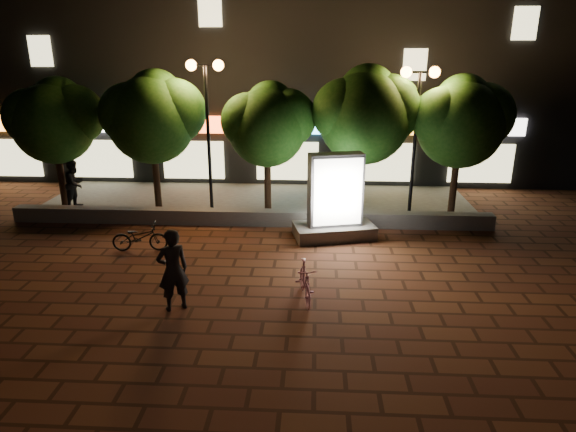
# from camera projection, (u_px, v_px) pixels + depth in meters

# --- Properties ---
(ground) EXTENTS (80.00, 80.00, 0.00)m
(ground) POSITION_uv_depth(u_px,v_px,m) (229.00, 276.00, 12.94)
(ground) COLOR #58301B
(ground) RESTS_ON ground
(retaining_wall) EXTENTS (16.00, 0.45, 0.50)m
(retaining_wall) POSITION_uv_depth(u_px,v_px,m) (249.00, 217.00, 16.65)
(retaining_wall) COLOR slate
(retaining_wall) RESTS_ON ground
(sidewalk) EXTENTS (16.00, 5.00, 0.08)m
(sidewalk) POSITION_uv_depth(u_px,v_px,m) (258.00, 202.00, 19.08)
(sidewalk) COLOR slate
(sidewalk) RESTS_ON ground
(building_block) EXTENTS (28.00, 8.12, 11.30)m
(building_block) POSITION_uv_depth(u_px,v_px,m) (271.00, 62.00, 23.64)
(building_block) COLOR black
(building_block) RESTS_ON ground
(tree_far_left) EXTENTS (3.36, 2.80, 4.63)m
(tree_far_left) POSITION_uv_depth(u_px,v_px,m) (55.00, 118.00, 17.43)
(tree_far_left) COLOR black
(tree_far_left) RESTS_ON sidewalk
(tree_left) EXTENTS (3.60, 3.00, 4.89)m
(tree_left) POSITION_uv_depth(u_px,v_px,m) (153.00, 114.00, 17.20)
(tree_left) COLOR black
(tree_left) RESTS_ON sidewalk
(tree_mid) EXTENTS (3.24, 2.70, 4.50)m
(tree_mid) POSITION_uv_depth(u_px,v_px,m) (269.00, 122.00, 17.06)
(tree_mid) COLOR black
(tree_mid) RESTS_ON sidewalk
(tree_right) EXTENTS (3.72, 3.10, 5.07)m
(tree_right) POSITION_uv_depth(u_px,v_px,m) (366.00, 112.00, 16.77)
(tree_right) COLOR black
(tree_right) RESTS_ON sidewalk
(tree_far_right) EXTENTS (3.48, 2.90, 4.76)m
(tree_far_right) POSITION_uv_depth(u_px,v_px,m) (462.00, 119.00, 16.66)
(tree_far_right) COLOR black
(tree_far_right) RESTS_ON sidewalk
(street_lamp_left) EXTENTS (1.26, 0.36, 5.18)m
(street_lamp_left) POSITION_uv_depth(u_px,v_px,m) (206.00, 98.00, 16.66)
(street_lamp_left) COLOR black
(street_lamp_left) RESTS_ON sidewalk
(street_lamp_right) EXTENTS (1.26, 0.36, 4.98)m
(street_lamp_right) POSITION_uv_depth(u_px,v_px,m) (418.00, 103.00, 16.33)
(street_lamp_right) COLOR black
(street_lamp_right) RESTS_ON sidewalk
(ad_kiosk) EXTENTS (2.66, 1.76, 2.65)m
(ad_kiosk) POSITION_uv_depth(u_px,v_px,m) (335.00, 204.00, 15.28)
(ad_kiosk) COLOR slate
(ad_kiosk) RESTS_ON ground
(scooter_pink) EXTENTS (0.68, 1.58, 0.92)m
(scooter_pink) POSITION_uv_depth(u_px,v_px,m) (305.00, 282.00, 11.58)
(scooter_pink) COLOR #C67B9A
(scooter_pink) RESTS_ON ground
(rider) EXTENTS (0.84, 0.75, 1.92)m
(rider) POSITION_uv_depth(u_px,v_px,m) (173.00, 270.00, 11.01)
(rider) COLOR black
(rider) RESTS_ON ground
(scooter_parked) EXTENTS (1.64, 0.72, 0.84)m
(scooter_parked) POSITION_uv_depth(u_px,v_px,m) (140.00, 237.00, 14.42)
(scooter_parked) COLOR black
(scooter_parked) RESTS_ON ground
(pedestrian) EXTENTS (0.78, 0.94, 1.76)m
(pedestrian) POSITION_uv_depth(u_px,v_px,m) (75.00, 184.00, 18.03)
(pedestrian) COLOR black
(pedestrian) RESTS_ON sidewalk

